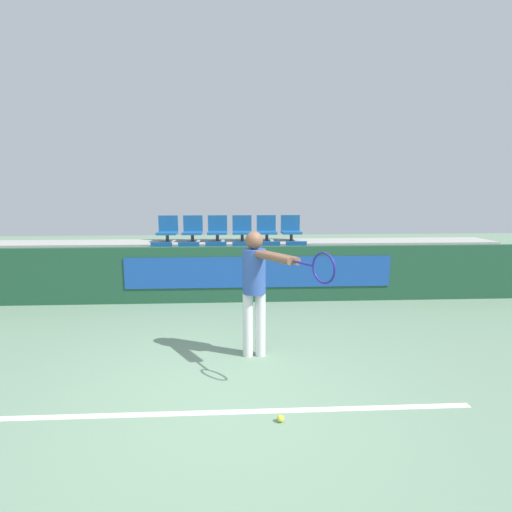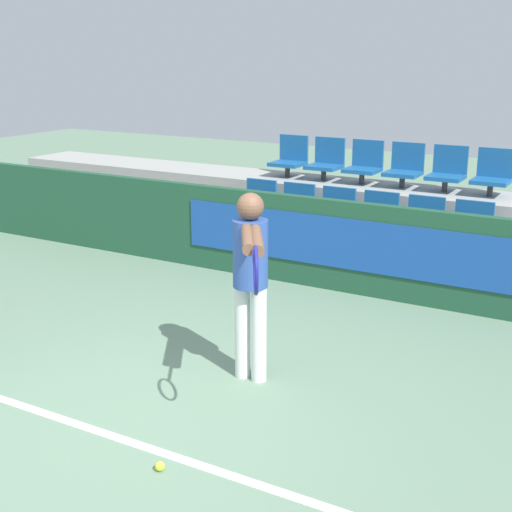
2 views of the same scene
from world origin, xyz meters
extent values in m
plane|color=slate|center=(0.00, 0.00, 0.00)|extent=(30.00, 30.00, 0.00)
cube|color=white|center=(0.00, -0.22, 0.00)|extent=(4.83, 0.08, 0.01)
cube|color=#1E4C33|center=(0.00, 3.61, 0.53)|extent=(12.27, 0.12, 1.06)
cube|color=#19479E|center=(0.56, 3.54, 0.58)|extent=(4.98, 0.02, 0.58)
cube|color=#9E9E99|center=(0.00, 4.16, 0.24)|extent=(11.87, 0.93, 0.49)
cube|color=#9E9E99|center=(0.00, 5.09, 0.49)|extent=(11.87, 0.93, 0.97)
cylinder|color=#333333|center=(-1.39, 4.20, 0.56)|extent=(0.07, 0.07, 0.16)
cube|color=#195693|center=(-1.39, 4.20, 0.67)|extent=(0.43, 0.42, 0.05)
cube|color=#195693|center=(-1.39, 4.39, 0.87)|extent=(0.43, 0.04, 0.36)
cylinder|color=#333333|center=(-0.83, 4.20, 0.56)|extent=(0.07, 0.07, 0.16)
cube|color=#195693|center=(-0.83, 4.20, 0.67)|extent=(0.43, 0.42, 0.05)
cube|color=#195693|center=(-0.83, 4.39, 0.87)|extent=(0.43, 0.04, 0.36)
cylinder|color=#333333|center=(-0.28, 4.20, 0.56)|extent=(0.07, 0.07, 0.16)
cube|color=#195693|center=(-0.28, 4.20, 0.67)|extent=(0.43, 0.42, 0.05)
cube|color=#195693|center=(-0.28, 4.39, 0.87)|extent=(0.43, 0.04, 0.36)
cylinder|color=#333333|center=(0.28, 4.20, 0.56)|extent=(0.07, 0.07, 0.16)
cube|color=#195693|center=(0.28, 4.20, 0.67)|extent=(0.43, 0.42, 0.05)
cube|color=#195693|center=(0.28, 4.39, 0.87)|extent=(0.43, 0.04, 0.36)
cylinder|color=#333333|center=(0.83, 4.20, 0.56)|extent=(0.07, 0.07, 0.16)
cube|color=#195693|center=(0.83, 4.20, 0.67)|extent=(0.43, 0.42, 0.05)
cube|color=#195693|center=(0.83, 4.39, 0.87)|extent=(0.43, 0.04, 0.36)
cylinder|color=#333333|center=(1.39, 4.20, 0.56)|extent=(0.07, 0.07, 0.16)
cube|color=#195693|center=(1.39, 4.20, 0.67)|extent=(0.43, 0.42, 0.05)
cube|color=#195693|center=(1.39, 4.39, 0.87)|extent=(0.43, 0.04, 0.36)
cylinder|color=#333333|center=(-1.39, 5.14, 1.05)|extent=(0.07, 0.07, 0.16)
cube|color=#195693|center=(-1.39, 5.14, 1.15)|extent=(0.43, 0.42, 0.05)
cube|color=#195693|center=(-1.39, 5.33, 1.36)|extent=(0.43, 0.04, 0.36)
cylinder|color=#333333|center=(-0.83, 5.14, 1.05)|extent=(0.07, 0.07, 0.16)
cube|color=#195693|center=(-0.83, 5.14, 1.15)|extent=(0.43, 0.42, 0.05)
cube|color=#195693|center=(-0.83, 5.33, 1.36)|extent=(0.43, 0.04, 0.36)
cylinder|color=#333333|center=(-0.28, 5.14, 1.05)|extent=(0.07, 0.07, 0.16)
cube|color=#195693|center=(-0.28, 5.14, 1.15)|extent=(0.43, 0.42, 0.05)
cube|color=#195693|center=(-0.28, 5.33, 1.36)|extent=(0.43, 0.04, 0.36)
cylinder|color=#333333|center=(0.28, 5.14, 1.05)|extent=(0.07, 0.07, 0.16)
cube|color=#195693|center=(0.28, 5.14, 1.15)|extent=(0.43, 0.42, 0.05)
cube|color=#195693|center=(0.28, 5.33, 1.36)|extent=(0.43, 0.04, 0.36)
cylinder|color=#333333|center=(0.83, 5.14, 1.05)|extent=(0.07, 0.07, 0.16)
cube|color=#195693|center=(0.83, 5.14, 1.15)|extent=(0.43, 0.42, 0.05)
cube|color=#195693|center=(0.83, 5.33, 1.36)|extent=(0.43, 0.04, 0.36)
cylinder|color=#333333|center=(1.39, 5.14, 1.05)|extent=(0.07, 0.07, 0.16)
cube|color=#195693|center=(1.39, 5.14, 1.15)|extent=(0.43, 0.42, 0.05)
cube|color=#195693|center=(1.39, 5.33, 1.36)|extent=(0.43, 0.04, 0.36)
cylinder|color=silver|center=(0.27, 1.10, 0.41)|extent=(0.13, 0.13, 0.83)
cylinder|color=silver|center=(0.43, 1.10, 0.41)|extent=(0.13, 0.13, 0.83)
cylinder|color=#2D4C99|center=(0.35, 1.10, 1.11)|extent=(0.29, 0.29, 0.56)
sphere|color=brown|center=(0.35, 1.10, 1.50)|extent=(0.22, 0.22, 0.22)
cylinder|color=brown|center=(0.55, 0.71, 1.35)|extent=(0.40, 0.57, 0.09)
cylinder|color=brown|center=(0.63, 0.71, 1.35)|extent=(0.40, 0.57, 0.09)
cylinder|color=navy|center=(0.83, 0.32, 1.35)|extent=(0.18, 0.27, 0.03)
torus|color=navy|center=(0.99, 0.07, 1.35)|extent=(0.19, 0.29, 0.32)
sphere|color=#CCDB33|center=(0.52, -0.40, 0.03)|extent=(0.07, 0.07, 0.07)
camera|label=1|loc=(0.11, -3.76, 2.11)|focal=28.00mm
camera|label=2|loc=(3.13, -3.70, 2.71)|focal=50.00mm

